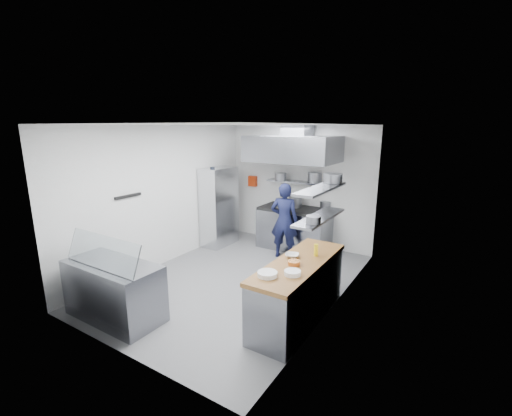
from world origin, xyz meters
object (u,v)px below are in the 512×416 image
Objects in this scene: gas_range at (294,229)px; wire_rack at (219,207)px; display_case at (114,291)px; chef at (284,221)px.

gas_range is 0.86× the size of wire_rack.
display_case is (0.70, -3.41, -0.50)m from wire_rack.
display_case is (-0.99, -3.48, -0.39)m from chef.
wire_rack is at bearing 101.62° from display_case.
gas_range is 1.07× the size of display_case.
wire_rack is at bearing -11.87° from chef.
chef reaches higher than gas_range.
chef reaches higher than display_case.
chef is (0.06, -0.62, 0.36)m from gas_range.
gas_range is 1.83m from wire_rack.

